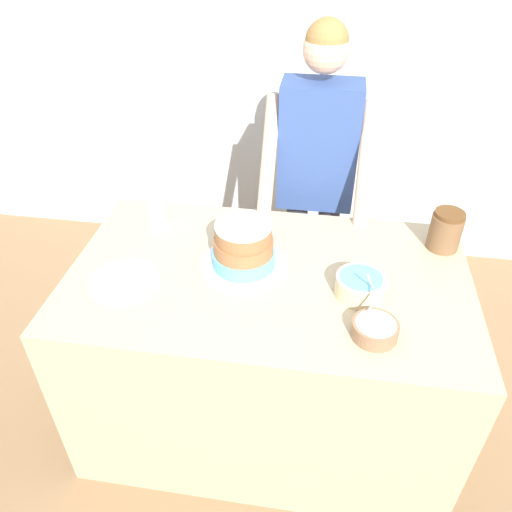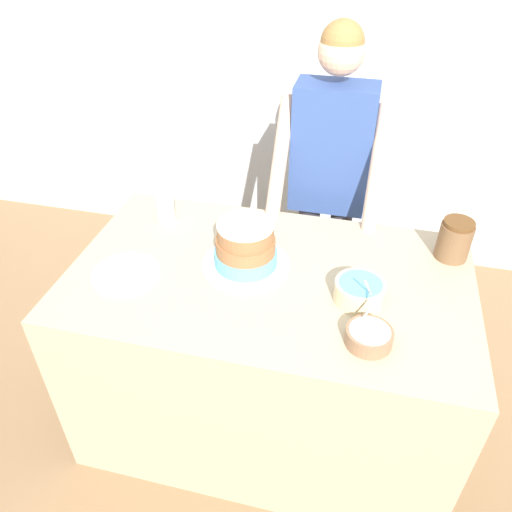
{
  "view_description": "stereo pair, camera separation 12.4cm",
  "coord_description": "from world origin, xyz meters",
  "px_view_note": "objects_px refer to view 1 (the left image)",
  "views": [
    {
      "loc": [
        0.19,
        -1.04,
        2.12
      ],
      "look_at": [
        -0.04,
        0.42,
        1.01
      ],
      "focal_mm": 35.0,
      "sensor_mm": 36.0,
      "label": 1
    },
    {
      "loc": [
        0.31,
        -1.01,
        2.12
      ],
      "look_at": [
        -0.04,
        0.42,
        1.01
      ],
      "focal_mm": 35.0,
      "sensor_mm": 36.0,
      "label": 2
    }
  ],
  "objects_px": {
    "frosting_bowl_blue": "(360,285)",
    "frosting_bowl_white": "(375,329)",
    "cake": "(244,248)",
    "ceramic_plate": "(124,281)",
    "drinking_glass": "(157,214)",
    "stoneware_jar": "(446,230)",
    "person_baker": "(317,163)"
  },
  "relations": [
    {
      "from": "drinking_glass",
      "to": "ceramic_plate",
      "type": "distance_m",
      "value": 0.41
    },
    {
      "from": "ceramic_plate",
      "to": "stoneware_jar",
      "type": "height_order",
      "value": "stoneware_jar"
    },
    {
      "from": "cake",
      "to": "person_baker",
      "type": "bearing_deg",
      "value": 70.44
    },
    {
      "from": "frosting_bowl_blue",
      "to": "frosting_bowl_white",
      "type": "bearing_deg",
      "value": -77.1
    },
    {
      "from": "frosting_bowl_white",
      "to": "ceramic_plate",
      "type": "height_order",
      "value": "frosting_bowl_white"
    },
    {
      "from": "stoneware_jar",
      "to": "drinking_glass",
      "type": "bearing_deg",
      "value": -179.27
    },
    {
      "from": "frosting_bowl_blue",
      "to": "cake",
      "type": "bearing_deg",
      "value": 167.13
    },
    {
      "from": "drinking_glass",
      "to": "cake",
      "type": "bearing_deg",
      "value": -28.74
    },
    {
      "from": "ceramic_plate",
      "to": "stoneware_jar",
      "type": "xyz_separation_m",
      "value": [
        1.23,
        0.42,
        0.08
      ]
    },
    {
      "from": "person_baker",
      "to": "drinking_glass",
      "type": "height_order",
      "value": "person_baker"
    },
    {
      "from": "stoneware_jar",
      "to": "frosting_bowl_white",
      "type": "bearing_deg",
      "value": -117.73
    },
    {
      "from": "cake",
      "to": "frosting_bowl_white",
      "type": "xyz_separation_m",
      "value": [
        0.5,
        -0.31,
        -0.05
      ]
    },
    {
      "from": "drinking_glass",
      "to": "stoneware_jar",
      "type": "xyz_separation_m",
      "value": [
        1.23,
        0.02,
        0.03
      ]
    },
    {
      "from": "frosting_bowl_blue",
      "to": "ceramic_plate",
      "type": "height_order",
      "value": "frosting_bowl_blue"
    },
    {
      "from": "person_baker",
      "to": "cake",
      "type": "height_order",
      "value": "person_baker"
    },
    {
      "from": "person_baker",
      "to": "stoneware_jar",
      "type": "distance_m",
      "value": 0.7
    },
    {
      "from": "frosting_bowl_white",
      "to": "stoneware_jar",
      "type": "bearing_deg",
      "value": 62.27
    },
    {
      "from": "cake",
      "to": "drinking_glass",
      "type": "height_order",
      "value": "cake"
    },
    {
      "from": "frosting_bowl_white",
      "to": "frosting_bowl_blue",
      "type": "height_order",
      "value": "frosting_bowl_white"
    },
    {
      "from": "person_baker",
      "to": "cake",
      "type": "xyz_separation_m",
      "value": [
        -0.24,
        -0.68,
        -0.04
      ]
    },
    {
      "from": "cake",
      "to": "frosting_bowl_blue",
      "type": "bearing_deg",
      "value": -12.87
    },
    {
      "from": "person_baker",
      "to": "ceramic_plate",
      "type": "height_order",
      "value": "person_baker"
    },
    {
      "from": "frosting_bowl_blue",
      "to": "ceramic_plate",
      "type": "xyz_separation_m",
      "value": [
        -0.89,
        -0.07,
        -0.04
      ]
    },
    {
      "from": "person_baker",
      "to": "ceramic_plate",
      "type": "distance_m",
      "value": 1.1
    },
    {
      "from": "frosting_bowl_blue",
      "to": "ceramic_plate",
      "type": "bearing_deg",
      "value": -175.61
    },
    {
      "from": "drinking_glass",
      "to": "stoneware_jar",
      "type": "relative_size",
      "value": 0.65
    },
    {
      "from": "person_baker",
      "to": "drinking_glass",
      "type": "relative_size",
      "value": 15.23
    },
    {
      "from": "frosting_bowl_white",
      "to": "ceramic_plate",
      "type": "bearing_deg",
      "value": 171.54
    },
    {
      "from": "stoneware_jar",
      "to": "cake",
      "type": "bearing_deg",
      "value": -162.45
    },
    {
      "from": "stoneware_jar",
      "to": "frosting_bowl_blue",
      "type": "bearing_deg",
      "value": -134.04
    },
    {
      "from": "drinking_glass",
      "to": "ceramic_plate",
      "type": "xyz_separation_m",
      "value": [
        -0.01,
        -0.41,
        -0.05
      ]
    },
    {
      "from": "cake",
      "to": "ceramic_plate",
      "type": "distance_m",
      "value": 0.48
    }
  ]
}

